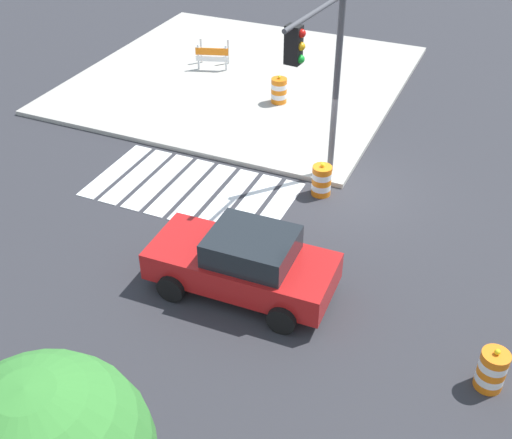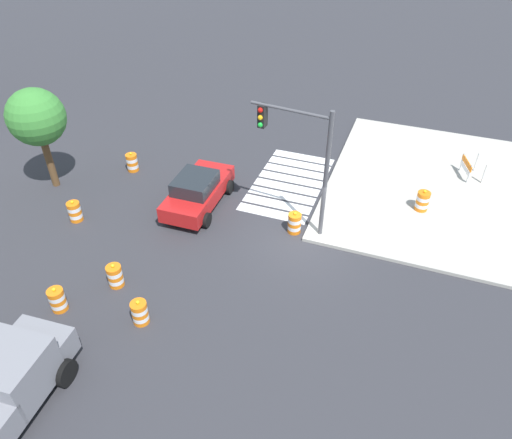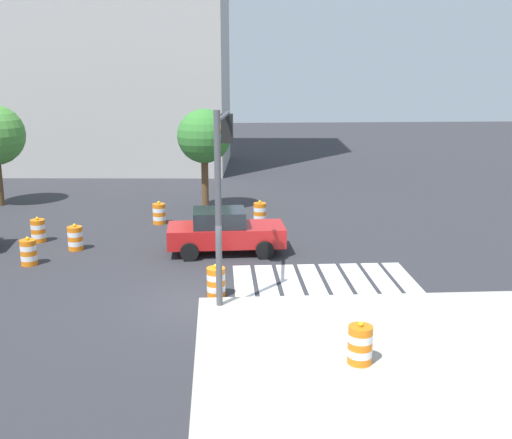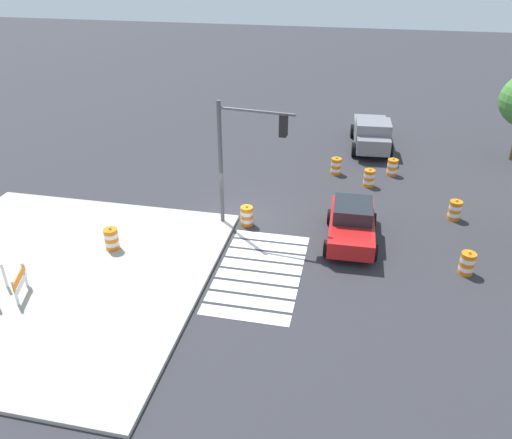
# 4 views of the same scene
# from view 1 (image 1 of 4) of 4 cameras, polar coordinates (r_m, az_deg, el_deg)

# --- Properties ---
(ground_plane) EXTENTS (120.00, 120.00, 0.00)m
(ground_plane) POSITION_cam_1_polar(r_m,az_deg,el_deg) (18.83, 7.71, 2.72)
(ground_plane) COLOR #2D2D33
(sidewalk_corner) EXTENTS (12.00, 12.00, 0.15)m
(sidewalk_corner) POSITION_cam_1_polar(r_m,az_deg,el_deg) (25.64, -1.30, 12.50)
(sidewalk_corner) COLOR #ADA89E
(sidewalk_corner) RESTS_ON ground
(crosswalk_stripes) EXTENTS (5.85, 3.20, 0.02)m
(crosswalk_stripes) POSITION_cam_1_polar(r_m,az_deg,el_deg) (18.71, -5.72, 2.68)
(crosswalk_stripes) COLOR silver
(crosswalk_stripes) RESTS_ON ground
(sports_car) EXTENTS (4.34, 2.22, 1.63)m
(sports_car) POSITION_cam_1_polar(r_m,az_deg,el_deg) (14.65, -1.08, -3.83)
(sports_car) COLOR red
(sports_car) RESTS_ON ground
(traffic_barrel_near_corner) EXTENTS (0.56, 0.56, 1.02)m
(traffic_barrel_near_corner) POSITION_cam_1_polar(r_m,az_deg,el_deg) (13.63, 20.28, -12.47)
(traffic_barrel_near_corner) COLOR orange
(traffic_barrel_near_corner) RESTS_ON ground
(traffic_barrel_crosswalk_end) EXTENTS (0.56, 0.56, 1.02)m
(traffic_barrel_crosswalk_end) POSITION_cam_1_polar(r_m,az_deg,el_deg) (12.97, -16.36, -14.57)
(traffic_barrel_crosswalk_end) COLOR orange
(traffic_barrel_crosswalk_end) RESTS_ON ground
(traffic_barrel_median_near) EXTENTS (0.56, 0.56, 1.02)m
(traffic_barrel_median_near) POSITION_cam_1_polar(r_m,az_deg,el_deg) (18.30, 5.86, 3.49)
(traffic_barrel_median_near) COLOR orange
(traffic_barrel_median_near) RESTS_ON ground
(traffic_barrel_on_sidewalk) EXTENTS (0.56, 0.56, 1.02)m
(traffic_barrel_on_sidewalk) POSITION_cam_1_polar(r_m,az_deg,el_deg) (23.29, 2.06, 11.43)
(traffic_barrel_on_sidewalk) COLOR orange
(traffic_barrel_on_sidewalk) RESTS_ON sidewalk_corner
(construction_barricade) EXTENTS (1.42, 1.12, 1.00)m
(construction_barricade) POSITION_cam_1_polar(r_m,az_deg,el_deg) (26.20, -3.89, 14.47)
(construction_barricade) COLOR silver
(construction_barricade) RESTS_ON sidewalk_corner
(traffic_light_pole) EXTENTS (0.59, 3.28, 5.50)m
(traffic_light_pole) POSITION_cam_1_polar(r_m,az_deg,el_deg) (16.76, 5.84, 13.66)
(traffic_light_pole) COLOR #4C4C51
(traffic_light_pole) RESTS_ON sidewalk_corner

